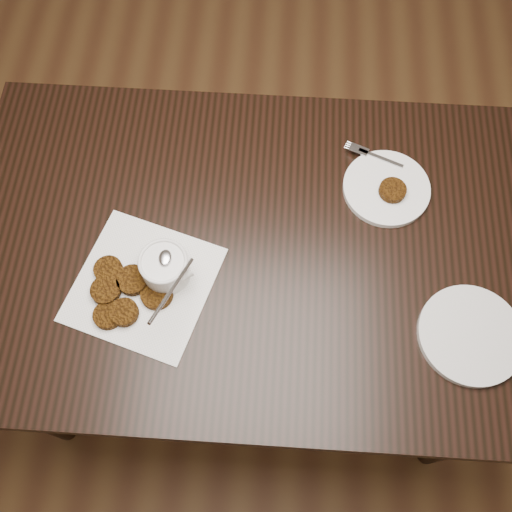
{
  "coord_description": "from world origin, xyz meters",
  "views": [
    {
      "loc": [
        0.05,
        -0.47,
        1.88
      ],
      "look_at": [
        0.02,
        0.01,
        0.8
      ],
      "focal_mm": 40.14,
      "sensor_mm": 36.0,
      "label": 1
    }
  ],
  "objects_px": {
    "table": "(252,302)",
    "sauce_ramekin": "(162,261)",
    "napkin": "(143,284)",
    "plate_with_patty": "(387,187)",
    "plate_empty": "(470,335)"
  },
  "relations": [
    {
      "from": "table",
      "to": "sauce_ramekin",
      "type": "xyz_separation_m",
      "value": [
        -0.17,
        -0.08,
        0.45
      ]
    },
    {
      "from": "napkin",
      "to": "plate_with_patty",
      "type": "xyz_separation_m",
      "value": [
        0.52,
        0.27,
        0.01
      ]
    },
    {
      "from": "table",
      "to": "sauce_ramekin",
      "type": "bearing_deg",
      "value": -155.5
    },
    {
      "from": "sauce_ramekin",
      "to": "plate_with_patty",
      "type": "distance_m",
      "value": 0.53
    },
    {
      "from": "plate_empty",
      "to": "plate_with_patty",
      "type": "bearing_deg",
      "value": 115.52
    },
    {
      "from": "napkin",
      "to": "plate_empty",
      "type": "xyz_separation_m",
      "value": [
        0.68,
        -0.07,
        0.01
      ]
    },
    {
      "from": "napkin",
      "to": "plate_with_patty",
      "type": "height_order",
      "value": "plate_with_patty"
    },
    {
      "from": "table",
      "to": "plate_empty",
      "type": "distance_m",
      "value": 0.62
    },
    {
      "from": "napkin",
      "to": "plate_with_patty",
      "type": "bearing_deg",
      "value": 27.04
    },
    {
      "from": "plate_with_patty",
      "to": "plate_empty",
      "type": "bearing_deg",
      "value": -64.48
    },
    {
      "from": "sauce_ramekin",
      "to": "napkin",
      "type": "bearing_deg",
      "value": -150.92
    },
    {
      "from": "table",
      "to": "plate_with_patty",
      "type": "distance_m",
      "value": 0.52
    },
    {
      "from": "table",
      "to": "napkin",
      "type": "height_order",
      "value": "napkin"
    },
    {
      "from": "sauce_ramekin",
      "to": "plate_empty",
      "type": "xyz_separation_m",
      "value": [
        0.63,
        -0.1,
        -0.07
      ]
    },
    {
      "from": "sauce_ramekin",
      "to": "plate_empty",
      "type": "height_order",
      "value": "sauce_ramekin"
    }
  ]
}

